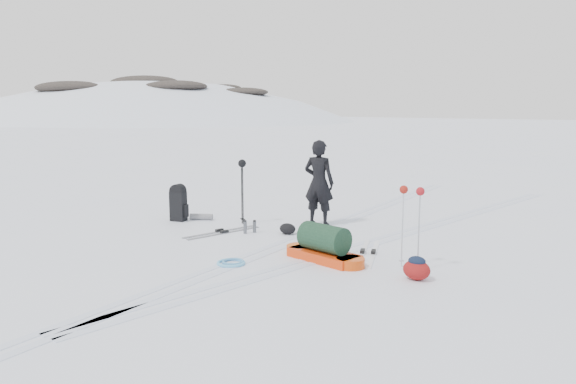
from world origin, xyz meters
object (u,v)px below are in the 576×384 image
Objects in this scene: expedition_rucksack at (181,204)px; skier at (319,183)px; ski_poles_black at (242,171)px; pulk_sled at (324,247)px.

skier is at bearing 13.70° from expedition_rucksack.
ski_poles_black is at bearing 8.53° from expedition_rucksack.
ski_poles_black is at bearing 22.99° from skier.
skier is 3.08m from expedition_rucksack.
skier is 2.21× the size of expedition_rucksack.
pulk_sled is at bearing -47.43° from ski_poles_black.
skier reaches higher than ski_poles_black.
skier is at bearing 10.69° from ski_poles_black.
expedition_rucksack is (-4.28, 0.86, 0.15)m from pulk_sled.
ski_poles_black is (-1.37, -0.88, 0.23)m from skier.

